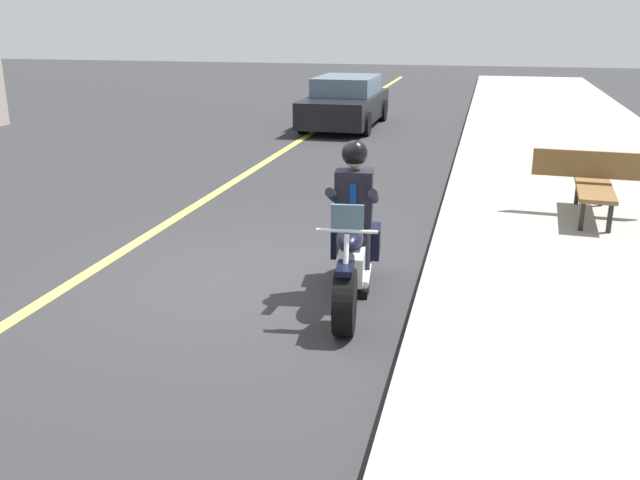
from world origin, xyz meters
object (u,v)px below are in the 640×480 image
Objects in this scene: motorcycle_main at (352,261)px; car_dark at (346,102)px; rider_main at (354,205)px; bench_sidewalk at (595,179)px.

motorcycle_main is 12.81m from car_dark.
car_dark is (-12.53, -2.65, 0.24)m from motorcycle_main.
rider_main is (-0.19, -0.02, 0.58)m from motorcycle_main.
bench_sidewalk is at bearing 141.56° from motorcycle_main.
car_dark is (-12.34, -2.62, -0.35)m from rider_main.
car_dark is 2.52× the size of bench_sidewalk.
rider_main is 0.95× the size of bench_sidewalk.
rider_main is at bearing 12.00° from car_dark.
bench_sidewalk is (-3.68, 2.92, 0.26)m from motorcycle_main.
motorcycle_main is at bearing 7.49° from rider_main.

